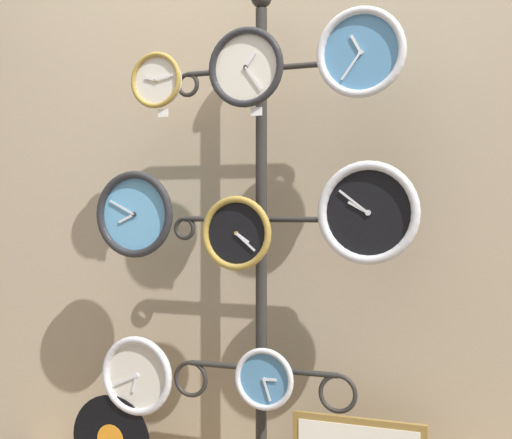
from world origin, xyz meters
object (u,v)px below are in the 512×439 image
Objects in this scene: clock_bottom_center at (265,379)px; clock_top_right at (361,52)px; clock_top_left at (157,80)px; display_stand at (261,331)px; clock_middle_right at (368,213)px; vinyl_record at (111,439)px; clock_bottom_left at (137,375)px; clock_top_center at (246,68)px; clock_middle_left at (135,214)px; clock_middle_center at (237,233)px.

clock_top_right is at bearing 0.25° from clock_bottom_center.
clock_top_right is at bearing -1.17° from clock_top_left.
display_stand is 1.00m from clock_top_right.
display_stand is 0.58m from clock_middle_right.
display_stand is at bearing 9.77° from vinyl_record.
clock_bottom_center is (0.49, -0.00, 0.03)m from clock_bottom_left.
clock_bottom_center is at bearing -62.41° from display_stand.
clock_bottom_left is 1.36× the size of clock_bottom_center.
clock_top_left is 1.06m from clock_bottom_left.
clock_top_center is 1.04m from clock_bottom_center.
clock_top_left is 0.90m from clock_middle_right.
clock_top_center is 0.92× the size of clock_top_right.
display_stand is 6.40× the size of clock_bottom_left.
clock_middle_right is (0.41, 0.02, -0.48)m from clock_top_center.
display_stand is 5.56× the size of clock_middle_right.
vinyl_record is at bearing -170.23° from display_stand.
clock_top_left is at bearing 4.96° from clock_middle_left.
clock_top_right is 0.89× the size of vinyl_record.
clock_middle_right is 0.66m from clock_bottom_center.
clock_top_center is 0.82× the size of clock_middle_right.
clock_middle_left is 0.97× the size of vinyl_record.
clock_middle_center is at bearing -1.10° from vinyl_record.
clock_middle_left is 0.58m from clock_bottom_left.
clock_middle_right is (0.40, -0.09, 0.41)m from display_stand.
display_stand reaches higher than clock_top_left.
clock_bottom_center is at bearing -179.75° from clock_top_right.
clock_top_center is at bearing -6.40° from clock_middle_center.
clock_top_right is at bearing 0.04° from clock_bottom_left.
clock_bottom_left reaches higher than clock_bottom_center.
display_stand reaches higher than clock_top_right.
display_stand is at bearing 11.19° from clock_top_left.
clock_top_left is 0.70× the size of clock_bottom_left.
clock_middle_right reaches higher than vinyl_record.
clock_top_right is 0.88× the size of clock_middle_right.
clock_top_right is 1.15× the size of clock_middle_center.
clock_top_center is 1.28× the size of clock_bottom_center.
display_stand is 0.49m from clock_bottom_left.
display_stand reaches higher than clock_bottom_left.
clock_top_center reaches higher than clock_top_left.
display_stand reaches higher than clock_middle_right.
clock_bottom_left is at bearing 177.74° from clock_middle_center.
clock_top_right is at bearing 3.02° from clock_top_center.
clock_top_left is 0.61× the size of clock_middle_right.
clock_top_left is at bearing 178.75° from clock_middle_right.
clock_top_right is 0.98m from clock_middle_left.
display_stand reaches higher than clock_top_center.
display_stand is 0.18m from clock_bottom_center.
clock_middle_left is 1.50× the size of clock_bottom_center.
clock_top_center is at bearing -176.98° from clock_top_right.
display_stand reaches higher than vinyl_record.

